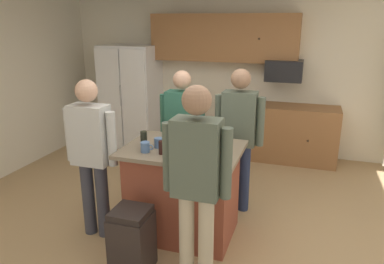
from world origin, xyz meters
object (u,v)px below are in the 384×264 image
Objects in this scene: person_host_foreground at (91,149)px; person_guest_by_door at (182,128)px; refrigerator at (131,97)px; glass_pilsner at (144,139)px; tumbler_amber at (221,144)px; mug_blue_stoneware at (145,147)px; serving_tray at (193,144)px; kitchen_island at (183,191)px; microwave_over_range at (284,70)px; glass_dark_ale at (173,132)px; glass_short_whisky at (162,148)px; trash_bin at (132,240)px; person_guest_left at (196,176)px; person_guest_right at (239,131)px; mug_ceramic_white at (159,143)px.

person_host_foreground is 1.02× the size of person_guest_by_door.
glass_pilsner is at bearing -60.54° from refrigerator.
mug_blue_stoneware is at bearing -160.40° from tumbler_amber.
serving_tray is at bearing 21.09° from glass_pilsner.
mug_blue_stoneware is (-0.30, -0.24, 0.53)m from kitchen_island.
person_host_foreground is at bearing -119.39° from microwave_over_range.
person_host_foreground is at bearing -142.11° from glass_dark_ale.
glass_pilsner reaches higher than glass_short_whisky.
refrigerator is 1.08× the size of person_host_foreground.
kitchen_island is at bearing -49.73° from glass_dark_ale.
glass_dark_ale is 1.22× the size of glass_short_whisky.
glass_pilsner is (0.49, 0.19, 0.10)m from person_host_foreground.
person_host_foreground is at bearing 146.42° from trash_bin.
refrigerator is at bearing 132.18° from tumbler_amber.
glass_pilsner is at bearing 120.52° from mug_blue_stoneware.
mug_blue_stoneware is at bearing -21.58° from person_guest_by_door.
person_guest_left is (2.21, -3.20, 0.12)m from refrigerator.
refrigerator is 3.12m from mug_blue_stoneware.
glass_pilsner is (1.46, -2.58, 0.16)m from refrigerator.
microwave_over_range reaches higher than glass_short_whisky.
glass_dark_ale is at bearing -21.06° from person_guest_right.
person_guest_left reaches higher than mug_blue_stoneware.
refrigerator reaches higher than glass_pilsner.
mug_blue_stoneware is at bearing 97.29° from trash_bin.
person_guest_left is at bearing 29.21° from person_guest_right.
person_host_foreground is 12.97× the size of glass_short_whisky.
glass_dark_ale is 1.20× the size of mug_ceramic_white.
person_guest_by_door is at bearing -47.68° from refrigerator.
person_host_foreground reaches higher than trash_bin.
tumbler_amber is at bearing 1.89° from kitchen_island.
glass_pilsner is 0.38× the size of serving_tray.
serving_tray is at bearing 169.23° from tumbler_amber.
mug_ceramic_white is (-0.67, -0.77, 0.04)m from person_guest_right.
person_guest_by_door is at bearing 41.34° from person_host_foreground.
refrigerator is 2.79m from glass_dark_ale.
glass_dark_ale is 1.18× the size of mug_blue_stoneware.
refrigerator is 13.67× the size of mug_ceramic_white.
person_guest_by_door is 1.61m from trash_bin.
mug_ceramic_white is at bearing -162.96° from kitchen_island.
mug_blue_stoneware is (1.54, -2.71, 0.13)m from refrigerator.
serving_tray is at bearing 2.82° from person_guest_right.
person_guest_left is at bearing -44.82° from glass_short_whisky.
glass_pilsner is at bearing 23.46° from person_guest_left.
mug_blue_stoneware is 0.50m from serving_tray.
person_guest_right is at bearing -38.02° from refrigerator.
mug_blue_stoneware is at bearing -59.48° from glass_pilsner.
person_guest_right reaches higher than mug_blue_stoneware.
refrigerator reaches higher than kitchen_island.
person_guest_by_door reaches higher than serving_tray.
serving_tray is (0.96, 0.37, 0.03)m from person_host_foreground.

